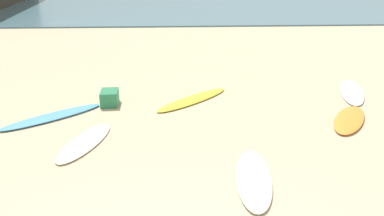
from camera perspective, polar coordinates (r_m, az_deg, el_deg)
name	(u,v)px	position (r m, az deg, el deg)	size (l,w,h in m)	color
surfboard_0	(53,117)	(9.72, -19.06, -1.14)	(0.48, 2.43, 0.08)	#509DD2
surfboard_1	(85,142)	(8.24, -14.86, -4.62)	(0.59, 1.95, 0.06)	#EBE9CE
surfboard_2	(193,99)	(10.34, 0.15, 1.23)	(0.51, 2.50, 0.07)	yellow
surfboard_3	(352,92)	(11.77, 21.61, 2.16)	(0.59, 2.36, 0.07)	white
surfboard_5	(253,178)	(6.77, 8.66, -9.71)	(0.58, 2.03, 0.08)	silver
surfboard_6	(349,119)	(9.68, 21.32, -1.50)	(0.59, 1.92, 0.09)	orange
beach_cooler	(110,98)	(10.21, -11.53, 1.43)	(0.60, 0.41, 0.36)	#287F51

